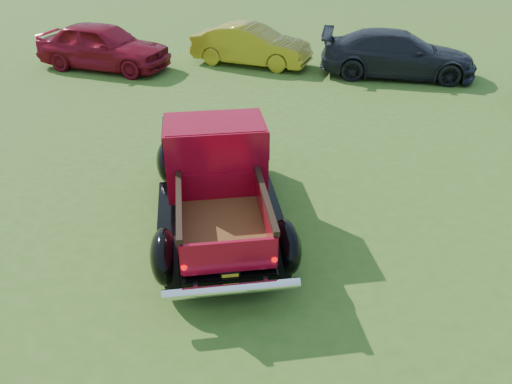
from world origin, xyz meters
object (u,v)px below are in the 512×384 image
(show_car_red, at_px, (103,46))
(show_car_grey, at_px, (398,54))
(pickup_truck, at_px, (216,171))
(show_car_yellow, at_px, (251,45))

(show_car_red, height_order, show_car_grey, show_car_red)
(pickup_truck, height_order, show_car_grey, pickup_truck)
(show_car_red, xyz_separation_m, show_car_grey, (9.53, 1.07, -0.06))
(pickup_truck, height_order, show_car_red, pickup_truck)
(show_car_red, distance_m, show_car_grey, 9.59)
(pickup_truck, distance_m, show_car_grey, 9.66)
(pickup_truck, bearing_deg, show_car_grey, 49.45)
(show_car_red, bearing_deg, pickup_truck, -135.28)
(show_car_red, xyz_separation_m, show_car_yellow, (4.71, 1.41, -0.10))
(show_car_yellow, distance_m, show_car_grey, 4.83)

